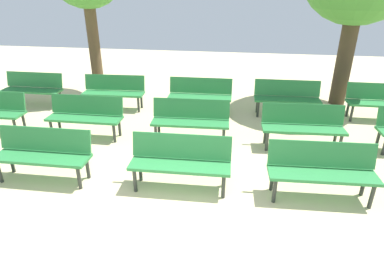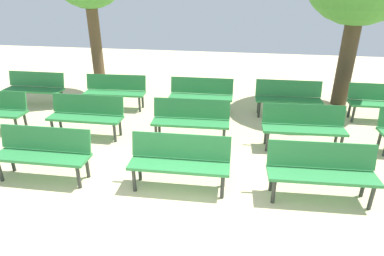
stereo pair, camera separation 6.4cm
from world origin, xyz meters
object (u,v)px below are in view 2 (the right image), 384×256
at_px(bench_r2_c4, 384,101).
at_px(bench_r0_c3, 321,169).
at_px(bench_r1_c3, 303,125).
at_px(bench_r2_c0, 35,86).
at_px(bench_r0_c1, 43,151).
at_px(bench_r1_c1, 86,114).
at_px(bench_r2_c3, 288,96).
at_px(bench_r0_c2, 180,159).
at_px(bench_r1_c2, 191,118).
at_px(bench_r2_c2, 201,93).
at_px(bench_r2_c1, 115,90).

bearing_deg(bench_r2_c4, bench_r0_c3, -121.46).
bearing_deg(bench_r0_c3, bench_r1_c3, 87.69).
relative_size(bench_r2_c0, bench_r2_c4, 1.00).
bearing_deg(bench_r0_c1, bench_r2_c0, 124.21).
height_order(bench_r1_c1, bench_r2_c3, same).
height_order(bench_r0_c3, bench_r2_c4, same).
bearing_deg(bench_r1_c3, bench_r0_c1, -160.38).
bearing_deg(bench_r1_c1, bench_r0_c3, -19.44).
height_order(bench_r0_c2, bench_r2_c3, same).
relative_size(bench_r0_c3, bench_r1_c2, 1.00).
distance_m(bench_r0_c1, bench_r2_c4, 7.52).
relative_size(bench_r1_c3, bench_r2_c3, 1.01).
relative_size(bench_r0_c1, bench_r2_c0, 1.00).
xyz_separation_m(bench_r1_c2, bench_r2_c2, (-0.02, 1.68, 0.00)).
relative_size(bench_r0_c2, bench_r2_c4, 1.01).
height_order(bench_r2_c1, bench_r2_c4, same).
height_order(bench_r0_c3, bench_r1_c2, same).
bearing_deg(bench_r2_c1, bench_r1_c3, -22.20).
xyz_separation_m(bench_r2_c2, bench_r2_c4, (4.39, 0.16, 0.00)).
height_order(bench_r2_c2, bench_r2_c4, same).
bearing_deg(bench_r2_c1, bench_r2_c3, -0.67).
bearing_deg(bench_r0_c2, bench_r0_c1, -179.29).
distance_m(bench_r0_c1, bench_r0_c2, 2.31).
bearing_deg(bench_r0_c2, bench_r2_c3, 58.21).
relative_size(bench_r1_c2, bench_r2_c3, 1.01).
distance_m(bench_r0_c1, bench_r1_c3, 4.83).
height_order(bench_r1_c2, bench_r2_c1, same).
bearing_deg(bench_r1_c1, bench_r2_c4, 15.73).
bearing_deg(bench_r0_c2, bench_r2_c4, 38.14).
relative_size(bench_r1_c1, bench_r1_c2, 0.99).
height_order(bench_r1_c2, bench_r2_c4, same).
xyz_separation_m(bench_r1_c2, bench_r2_c0, (-4.57, 1.54, 0.00)).
xyz_separation_m(bench_r2_c0, bench_r2_c4, (8.94, 0.29, 0.00)).
relative_size(bench_r1_c2, bench_r2_c1, 1.00).
bearing_deg(bench_r0_c3, bench_r2_c3, 89.22).
xyz_separation_m(bench_r2_c2, bench_r2_c3, (2.17, 0.12, 0.00)).
relative_size(bench_r2_c1, bench_r2_c3, 1.01).
relative_size(bench_r1_c1, bench_r1_c3, 0.99).
xyz_separation_m(bench_r1_c3, bench_r2_c1, (-4.56, 1.59, 0.00)).
bearing_deg(bench_r1_c1, bench_r0_c1, -88.50).
xyz_separation_m(bench_r2_c1, bench_r2_c2, (2.28, 0.06, 0.00)).
xyz_separation_m(bench_r0_c3, bench_r2_c1, (-4.57, 3.28, 0.00)).
bearing_deg(bench_r2_c2, bench_r2_c1, -179.52).
bearing_deg(bench_r2_c0, bench_r0_c1, -55.27).
bearing_deg(bench_r2_c4, bench_r0_c2, -140.60).
relative_size(bench_r0_c3, bench_r2_c2, 1.01).
relative_size(bench_r1_c3, bench_r2_c1, 1.00).
bearing_deg(bench_r1_c2, bench_r2_c2, 88.01).
height_order(bench_r0_c1, bench_r2_c3, same).
xyz_separation_m(bench_r0_c2, bench_r2_c3, (2.04, 3.52, 0.00)).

